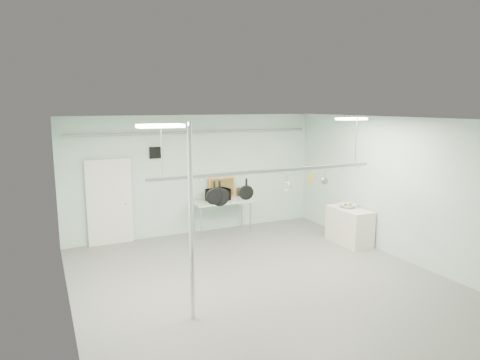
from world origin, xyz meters
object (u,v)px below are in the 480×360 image
skillet_mid (220,193)px  chrome_pole (191,224)px  prep_table (222,203)px  skillet_left (214,192)px  coffee_canister (225,198)px  microwave (218,195)px  skillet_right (246,189)px  side_cabinet (349,226)px  fruit_bowl (348,206)px  pot_rack (269,169)px

skillet_mid → chrome_pole: bearing=-115.2°
prep_table → skillet_left: bearing=-115.0°
skillet_left → coffee_canister: bearing=71.0°
microwave → skillet_right: bearing=62.8°
side_cabinet → skillet_right: 3.89m
skillet_left → skillet_right: bearing=7.5°
chrome_pole → fruit_bowl: bearing=23.3°
fruit_bowl → skillet_right: bearing=-160.8°
chrome_pole → skillet_left: chrome_pole is taller
skillet_right → skillet_mid: bearing=-167.7°
prep_table → coffee_canister: size_ratio=8.78×
coffee_canister → skillet_left: 3.62m
fruit_bowl → skillet_mid: (-4.00, -1.20, 0.90)m
side_cabinet → coffee_canister: bearing=141.0°
microwave → skillet_left: (-1.43, -3.32, 0.81)m
skillet_left → skillet_mid: 0.11m
chrome_pole → pot_rack: bearing=25.3°
prep_table → skillet_left: size_ratio=3.87×
chrome_pole → coffee_canister: size_ratio=17.55×
fruit_bowl → skillet_left: size_ratio=0.98×
chrome_pole → prep_table: chrome_pole is taller
prep_table → pot_rack: pot_rack is taller
pot_rack → microwave: pot_rack is taller
side_cabinet → coffee_canister: 3.29m
skillet_mid → skillet_right: same height
pot_rack → skillet_left: 1.19m
skillet_left → skillet_mid: bearing=7.5°
chrome_pole → pot_rack: 2.19m
chrome_pole → fruit_bowl: 5.33m
skillet_left → fruit_bowl: bearing=23.8°
side_cabinet → skillet_mid: (-3.99, -1.10, 1.40)m
prep_table → skillet_mid: skillet_mid is taller
pot_rack → fruit_bowl: 3.44m
skillet_mid → skillet_left: bearing=-161.4°
fruit_bowl → skillet_left: (-4.10, -1.20, 0.93)m
fruit_bowl → skillet_mid: 4.27m
side_cabinet → skillet_mid: skillet_mid is taller
chrome_pole → pot_rack: (1.90, 0.90, 0.63)m
chrome_pole → side_cabinet: bearing=22.4°
pot_rack → fruit_bowl: bearing=22.0°
chrome_pole → skillet_mid: chrome_pole is taller
microwave → fruit_bowl: size_ratio=1.46×
side_cabinet → coffee_canister: (-2.52, 2.04, 0.55)m
coffee_canister → skillet_mid: (-1.47, -3.14, 0.85)m
prep_table → microwave: bearing=172.0°
prep_table → side_cabinet: size_ratio=1.33×
coffee_canister → side_cabinet: bearing=-39.0°
chrome_pole → skillet_left: (0.76, 0.90, 0.28)m
fruit_bowl → side_cabinet: bearing=-95.6°
prep_table → pot_rack: (-0.40, -3.30, 1.40)m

